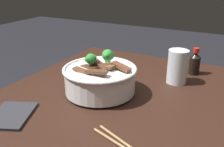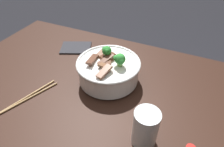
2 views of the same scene
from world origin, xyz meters
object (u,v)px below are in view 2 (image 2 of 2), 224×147
rice_bowl (109,68)px  drinking_glass (145,130)px  folded_napkin (76,48)px  chopsticks_pair (29,97)px

rice_bowl → drinking_glass: bearing=135.6°
rice_bowl → folded_napkin: bearing=-30.8°
drinking_glass → folded_napkin: 0.58m
drinking_glass → chopsticks_pair: bearing=0.5°
chopsticks_pair → rice_bowl: bearing=-137.3°
chopsticks_pair → folded_napkin: (0.02, -0.36, 0.00)m
rice_bowl → folded_napkin: 0.30m
drinking_glass → rice_bowl: bearing=-44.4°
drinking_glass → folded_napkin: drinking_glass is taller
rice_bowl → drinking_glass: 0.29m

